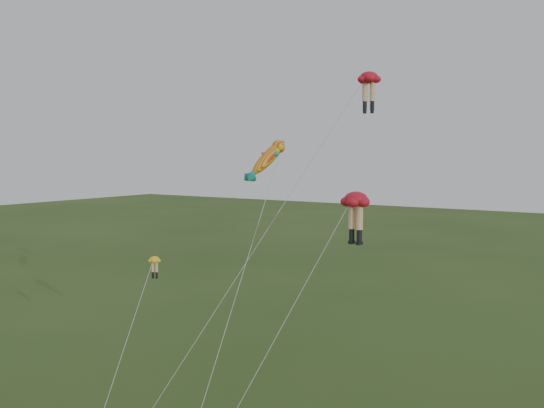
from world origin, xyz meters
The scene contains 4 objects.
legs_kite_red_high centered at (6.92, 8.73, 19.25)m, with size 10.88×9.33×20.17m.
legs_kite_red_mid centered at (9.10, 2.99, 13.06)m, with size 6.80×5.70×13.81m.
legs_kite_yellow centered at (-5.57, 4.46, 8.15)m, with size 3.70×8.74×9.07m.
fish_kite centered at (0.52, 8.64, 15.27)m, with size 2.21×10.92×16.72m.
Camera 1 is at (21.43, -22.72, 15.54)m, focal length 40.00 mm.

